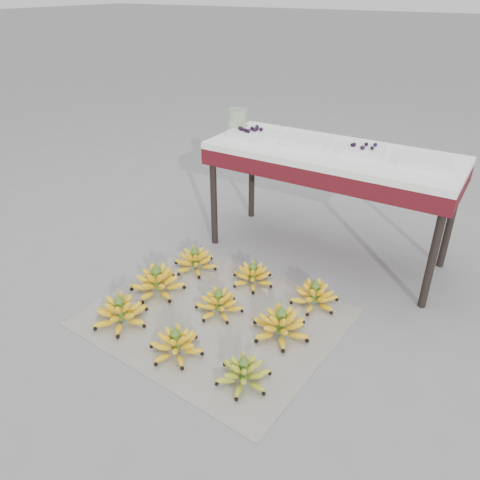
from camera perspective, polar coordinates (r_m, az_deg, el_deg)
The scene contains 17 objects.
ground at distance 2.53m, azimuth -0.89°, elevation -9.43°, with size 60.00×60.00×0.00m, color slate.
newspaper_mat at distance 2.54m, azimuth -3.06°, elevation -9.29°, with size 1.25×1.05×0.01m, color silver.
bunch_front_left at distance 2.54m, azimuth -14.36°, elevation -8.58°, with size 0.37×0.37×0.18m.
bunch_front_center at distance 2.30m, azimuth -7.80°, elevation -12.49°, with size 0.29×0.29×0.16m.
bunch_front_right at distance 2.15m, azimuth 0.44°, elevation -15.89°, with size 0.33×0.33×0.15m.
bunch_mid_left at distance 2.72m, azimuth -10.03°, elevation -5.08°, with size 0.36×0.36×0.19m.
bunch_mid_center at distance 2.53m, azimuth -2.58°, elevation -7.78°, with size 0.29×0.29×0.16m.
bunch_mid_right at distance 2.39m, azimuth 4.98°, elevation -10.28°, with size 0.33×0.33×0.18m.
bunch_back_left at distance 2.90m, azimuth -5.49°, elevation -2.56°, with size 0.28×0.28×0.16m.
bunch_back_center at distance 2.76m, azimuth 1.55°, elevation -4.36°, with size 0.27×0.27×0.15m.
bunch_back_right at distance 2.62m, azimuth 9.09°, elevation -6.72°, with size 0.34×0.34×0.16m.
vendor_table at distance 2.87m, azimuth 11.09°, elevation 9.25°, with size 1.48×0.59×0.71m.
tray_far_left at distance 3.02m, azimuth 1.52°, elevation 12.84°, with size 0.28×0.22×0.07m.
tray_left at distance 2.90m, azimuth 8.21°, elevation 11.83°, with size 0.28×0.21×0.04m.
tray_right at distance 2.80m, azimuth 14.64°, elevation 10.56°, with size 0.25×0.20×0.06m.
tray_far_right at distance 2.72m, azimuth 21.65°, elevation 8.92°, with size 0.27×0.21×0.04m.
glass_jar at distance 3.11m, azimuth -0.29°, elevation 14.32°, with size 0.12×0.12×0.15m, color beige.
Camera 1 is at (1.07, -1.67, 1.57)m, focal length 35.00 mm.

